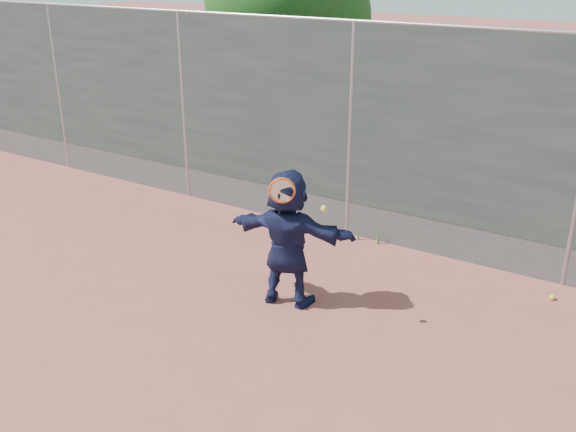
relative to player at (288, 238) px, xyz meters
The scene contains 7 objects.
ground 1.61m from the player, 103.85° to the right, with size 80.00×80.00×0.00m, color #9E4C42.
player is the anchor object (origin of this frame).
ball_ground 3.23m from the player, 32.54° to the left, with size 0.07×0.07×0.07m, color #B9E031.
fence 2.31m from the player, 98.75° to the left, with size 20.00×0.06×3.03m.
swing_action 0.66m from the player, 63.47° to the right, with size 0.69×0.17×0.51m.
tree_left 6.46m from the player, 121.41° to the left, with size 3.15×3.00×4.53m.
weed_clump 2.15m from the player, 91.04° to the left, with size 0.68×0.07×0.30m.
Camera 1 is at (3.85, -4.28, 3.78)m, focal length 40.00 mm.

